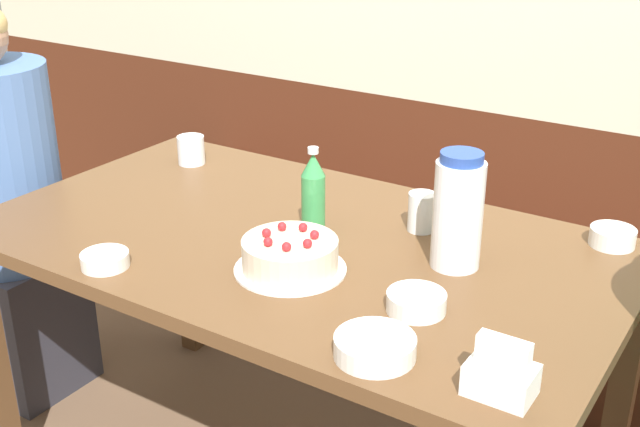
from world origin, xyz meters
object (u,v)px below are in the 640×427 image
(water_pitcher, at_px, (458,212))
(glass_tumbler_short, at_px, (191,150))
(bowl_soup_white, at_px, (416,302))
(bowl_rice_small, at_px, (105,260))
(bench_seat, at_px, (436,288))
(soju_bottle, at_px, (313,192))
(bowl_sauce_shallow, at_px, (612,237))
(person_pale_blue_shirt, at_px, (6,215))
(bowl_side_dish, at_px, (375,347))
(birthday_cake, at_px, (290,256))
(napkin_holder, at_px, (501,374))
(glass_water_tall, at_px, (422,212))

(water_pitcher, xyz_separation_m, glass_tumbler_short, (-0.92, 0.19, -0.09))
(bowl_soup_white, distance_m, bowl_rice_small, 0.68)
(water_pitcher, bearing_deg, bench_seat, 115.95)
(bench_seat, height_order, soju_bottle, soju_bottle)
(bowl_sauce_shallow, bearing_deg, soju_bottle, -153.71)
(bowl_rice_small, height_order, person_pale_blue_shirt, person_pale_blue_shirt)
(soju_bottle, distance_m, bowl_side_dish, 0.55)
(birthday_cake, distance_m, bowl_sauce_shallow, 0.74)
(water_pitcher, xyz_separation_m, bowl_side_dish, (0.03, -0.41, -0.11))
(water_pitcher, bearing_deg, bowl_side_dish, -85.91)
(bowl_side_dish, bearing_deg, soju_bottle, 134.74)
(soju_bottle, height_order, person_pale_blue_shirt, person_pale_blue_shirt)
(bench_seat, distance_m, birthday_cake, 1.12)
(bench_seat, bearing_deg, bowl_sauce_shallow, -36.80)
(soju_bottle, distance_m, glass_tumbler_short, 0.60)
(bench_seat, xyz_separation_m, soju_bottle, (0.01, -0.78, 0.61))
(napkin_holder, bearing_deg, bowl_soup_white, 144.57)
(water_pitcher, distance_m, soju_bottle, 0.36)
(soju_bottle, bearing_deg, glass_tumbler_short, 159.97)
(bench_seat, bearing_deg, napkin_holder, -61.48)
(bench_seat, relative_size, birthday_cake, 8.83)
(glass_tumbler_short, bearing_deg, soju_bottle, -20.03)
(bowl_rice_small, height_order, bowl_side_dish, bowl_side_dish)
(bowl_side_dish, distance_m, person_pale_blue_shirt, 1.45)
(bowl_soup_white, bearing_deg, bench_seat, 111.59)
(glass_tumbler_short, bearing_deg, bowl_sauce_shallow, 4.89)
(water_pitcher, bearing_deg, person_pale_blue_shirt, -174.66)
(birthday_cake, relative_size, napkin_holder, 2.21)
(person_pale_blue_shirt, bearing_deg, bench_seat, 41.26)
(bowl_sauce_shallow, relative_size, glass_water_tall, 1.10)
(birthday_cake, height_order, bowl_side_dish, birthday_cake)
(birthday_cake, height_order, bowl_rice_small, birthday_cake)
(bowl_side_dish, bearing_deg, bowl_rice_small, -178.93)
(bowl_rice_small, bearing_deg, soju_bottle, 55.48)
(bowl_side_dish, bearing_deg, water_pitcher, 94.09)
(bowl_soup_white, xyz_separation_m, glass_water_tall, (-0.16, 0.35, 0.03))
(soju_bottle, height_order, bowl_soup_white, soju_bottle)
(glass_tumbler_short, bearing_deg, water_pitcher, -11.61)
(soju_bottle, height_order, napkin_holder, soju_bottle)
(bench_seat, xyz_separation_m, water_pitcher, (0.37, -0.76, 0.64))
(birthday_cake, bearing_deg, water_pitcher, 36.97)
(bowl_sauce_shallow, distance_m, glass_water_tall, 0.44)
(glass_water_tall, bearing_deg, bench_seat, 109.69)
(bowl_rice_small, distance_m, bowl_sauce_shallow, 1.14)
(soju_bottle, relative_size, bowl_side_dish, 1.42)
(bowl_sauce_shallow, bearing_deg, glass_water_tall, -158.13)
(glass_tumbler_short, xyz_separation_m, person_pale_blue_shirt, (-0.47, -0.32, -0.20))
(glass_water_tall, height_order, person_pale_blue_shirt, person_pale_blue_shirt)
(glass_water_tall, relative_size, person_pale_blue_shirt, 0.08)
(napkin_holder, bearing_deg, bowl_rice_small, -178.25)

